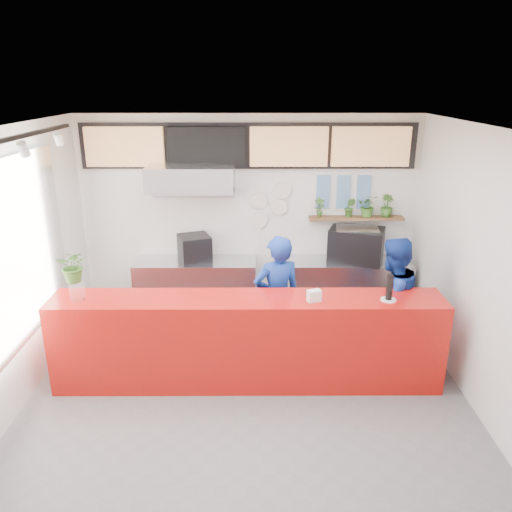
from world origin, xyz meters
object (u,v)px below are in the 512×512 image
(service_counter, at_px, (248,341))
(pepper_mill, at_px, (389,287))
(staff_center, at_px, (277,299))
(espresso_machine, at_px, (356,245))
(staff_right, at_px, (390,302))
(panini_oven, at_px, (195,248))

(service_counter, height_order, pepper_mill, pepper_mill)
(service_counter, xyz_separation_m, staff_center, (0.37, 0.55, 0.28))
(espresso_machine, bearing_deg, staff_right, -63.66)
(staff_center, height_order, pepper_mill, staff_center)
(service_counter, distance_m, panini_oven, 2.04)
(staff_right, distance_m, pepper_mill, 0.70)
(espresso_machine, height_order, staff_center, staff_center)
(service_counter, distance_m, espresso_machine, 2.47)
(service_counter, relative_size, staff_right, 2.70)
(espresso_machine, relative_size, staff_right, 0.46)
(panini_oven, height_order, staff_center, staff_center)
(panini_oven, bearing_deg, staff_center, -67.50)
(service_counter, height_order, panini_oven, panini_oven)
(service_counter, relative_size, panini_oven, 10.45)
(service_counter, bearing_deg, panini_oven, 114.03)
(espresso_machine, height_order, pepper_mill, pepper_mill)
(panini_oven, bearing_deg, service_counter, -86.43)
(staff_center, relative_size, pepper_mill, 5.76)
(espresso_machine, distance_m, staff_center, 1.78)
(staff_center, bearing_deg, pepper_mill, 136.79)
(panini_oven, height_order, staff_right, staff_right)
(service_counter, bearing_deg, staff_right, 14.50)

